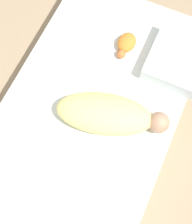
# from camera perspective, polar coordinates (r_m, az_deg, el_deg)

# --- Properties ---
(ground_plane) EXTENTS (12.00, 12.00, 0.00)m
(ground_plane) POSITION_cam_1_polar(r_m,az_deg,el_deg) (1.75, -1.27, -2.84)
(ground_plane) COLOR #9E8466
(bed_mattress) EXTENTS (1.51, 0.84, 0.24)m
(bed_mattress) POSITION_cam_1_polar(r_m,az_deg,el_deg) (1.64, -1.36, -1.60)
(bed_mattress) COLOR white
(bed_mattress) RESTS_ON ground_plane
(swaddled_baby) EXTENTS (0.32, 0.55, 0.12)m
(swaddled_baby) POSITION_cam_1_polar(r_m,az_deg,el_deg) (1.46, 2.35, -0.45)
(swaddled_baby) COLOR #EFDB7F
(swaddled_baby) RESTS_ON bed_mattress
(pillow) EXTENTS (0.32, 0.32, 0.08)m
(pillow) POSITION_cam_1_polar(r_m,az_deg,el_deg) (1.66, 15.20, 9.02)
(pillow) COLOR white
(pillow) RESTS_ON bed_mattress
(turtle_plush) EXTENTS (0.16, 0.09, 0.06)m
(turtle_plush) POSITION_cam_1_polar(r_m,az_deg,el_deg) (1.68, 5.53, 12.33)
(turtle_plush) COLOR orange
(turtle_plush) RESTS_ON bed_mattress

